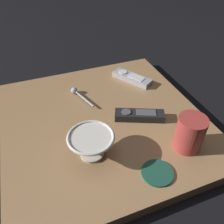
% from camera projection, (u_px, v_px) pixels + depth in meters
% --- Properties ---
extents(ground_plane, '(6.00, 6.00, 0.00)m').
position_uv_depth(ground_plane, '(103.00, 126.00, 0.77)').
color(ground_plane, black).
extents(table, '(0.63, 0.64, 0.04)m').
position_uv_depth(table, '(103.00, 122.00, 0.75)').
color(table, '#936D47').
rests_on(table, ground).
extents(cereal_bowl, '(0.12, 0.12, 0.07)m').
position_uv_depth(cereal_bowl, '(91.00, 144.00, 0.60)').
color(cereal_bowl, beige).
rests_on(cereal_bowl, table).
extents(coffee_mug, '(0.08, 0.08, 0.10)m').
position_uv_depth(coffee_mug, '(190.00, 133.00, 0.62)').
color(coffee_mug, '#A53833').
rests_on(coffee_mug, table).
extents(teaspoon, '(0.05, 0.13, 0.02)m').
position_uv_depth(teaspoon, '(76.00, 92.00, 0.83)').
color(teaspoon, '#A3A5B2').
rests_on(teaspoon, table).
extents(tv_remote_near, '(0.13, 0.16, 0.02)m').
position_uv_depth(tv_remote_near, '(132.00, 78.00, 0.91)').
color(tv_remote_near, '#9E9EA3').
rests_on(tv_remote_near, table).
extents(tv_remote_far, '(0.16, 0.10, 0.03)m').
position_uv_depth(tv_remote_far, '(139.00, 115.00, 0.73)').
color(tv_remote_far, black).
rests_on(tv_remote_far, table).
extents(drink_coaster, '(0.08, 0.08, 0.01)m').
position_uv_depth(drink_coaster, '(157.00, 173.00, 0.58)').
color(drink_coaster, '#194738').
rests_on(drink_coaster, table).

